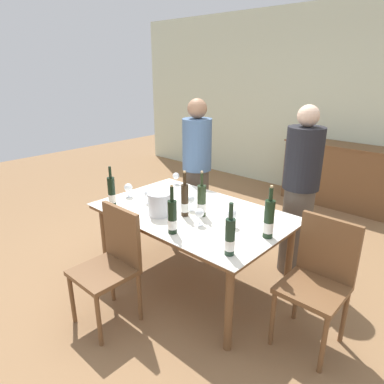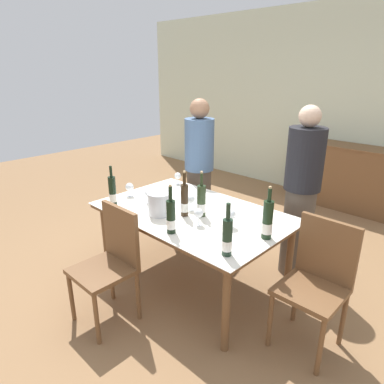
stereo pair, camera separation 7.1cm
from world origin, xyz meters
TOP-DOWN VIEW (x-y plane):
  - ground_plane at (0.00, 0.00)m, footprint 12.00×12.00m
  - back_wall at (0.00, 3.17)m, footprint 8.00×0.10m
  - sideboard_cabinet at (0.23, 2.88)m, footprint 1.54×0.46m
  - dining_table at (0.00, 0.00)m, footprint 1.67×1.06m
  - ice_bucket at (-0.15, -0.24)m, footprint 0.20×0.20m
  - wine_bottle_0 at (0.74, 0.02)m, footprint 0.08×0.08m
  - wine_bottle_1 at (0.12, -0.01)m, footprint 0.08×0.08m
  - wine_bottle_2 at (0.02, -0.11)m, footprint 0.06×0.06m
  - wine_bottle_3 at (0.17, -0.41)m, footprint 0.07×0.07m
  - wine_bottle_4 at (0.68, -0.37)m, footprint 0.07×0.07m
  - wine_bottle_5 at (-0.62, -0.40)m, footprint 0.07×0.07m
  - wine_glass_0 at (0.23, -0.17)m, footprint 0.07×0.07m
  - wine_glass_1 at (-0.43, -0.13)m, footprint 0.07×0.07m
  - wine_glass_2 at (-0.03, 0.01)m, footprint 0.08×0.08m
  - wine_glass_3 at (-0.70, -0.15)m, footprint 0.08×0.08m
  - wine_glass_4 at (-0.63, 0.44)m, footprint 0.07×0.07m
  - wine_glass_5 at (0.43, -0.02)m, footprint 0.08×0.08m
  - chair_right_end at (1.13, 0.09)m, footprint 0.42×0.42m
  - chair_near_front at (-0.14, -0.76)m, footprint 0.42×0.42m
  - person_host at (-0.65, 0.79)m, footprint 0.33×0.33m
  - person_guest_left at (0.59, 0.84)m, footprint 0.33×0.33m

SIDE VIEW (x-z plane):
  - ground_plane at x=0.00m, z-range 0.00..0.00m
  - sideboard_cabinet at x=0.23m, z-range 0.00..0.90m
  - chair_near_front at x=-0.14m, z-range 0.07..0.99m
  - chair_right_end at x=1.13m, z-range 0.07..1.01m
  - dining_table at x=0.00m, z-range 0.30..1.02m
  - person_host at x=-0.65m, z-range 0.00..1.61m
  - person_guest_left at x=0.59m, z-range 0.00..1.62m
  - wine_glass_4 at x=-0.63m, z-range 0.75..0.88m
  - wine_glass_1 at x=-0.43m, z-range 0.75..0.88m
  - wine_glass_3 at x=-0.70m, z-range 0.75..0.88m
  - wine_glass_0 at x=0.23m, z-range 0.75..0.89m
  - wine_glass_2 at x=-0.03m, z-range 0.75..0.89m
  - wine_glass_5 at x=0.43m, z-range 0.75..0.90m
  - ice_bucket at x=-0.15m, z-range 0.73..0.93m
  - wine_bottle_4 at x=0.68m, z-range 0.67..1.04m
  - wine_bottle_3 at x=0.17m, z-range 0.66..1.05m
  - wine_bottle_1 at x=0.12m, z-range 0.66..1.05m
  - wine_bottle_5 at x=-0.62m, z-range 0.67..1.04m
  - wine_bottle_2 at x=0.02m, z-range 0.66..1.06m
  - wine_bottle_0 at x=0.74m, z-range 0.66..1.07m
  - back_wall at x=0.00m, z-range 0.00..2.80m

